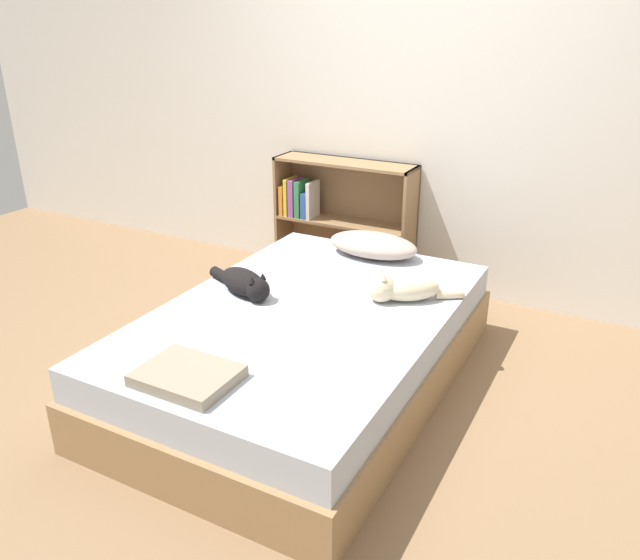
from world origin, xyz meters
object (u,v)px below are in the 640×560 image
Objects in this scene: bed at (306,347)px; cat_light at (401,288)px; bookshelf at (340,217)px; cat_dark at (245,283)px; pillow at (373,245)px.

cat_light is at bearing 40.69° from bed.
bookshelf is at bearing 109.90° from bed.
cat_dark is 0.47× the size of bookshelf.
cat_light is (0.38, -0.52, -0.00)m from pillow.
bookshelf reaches higher than pillow.
bookshelf is (-0.50, 1.37, 0.24)m from bed.
pillow is (-0.01, 0.84, 0.28)m from bed.
pillow is 0.64m from cat_light.
cat_light reaches higher than bed.
bed is at bearing 7.46° from cat_light.
cat_light is at bearing -50.27° from bookshelf.
pillow is at bearing -86.87° from cat_light.
pillow is at bearing 90.56° from bed.
cat_dark is at bearing -113.58° from pillow.
pillow is at bearing 88.32° from cat_dark.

